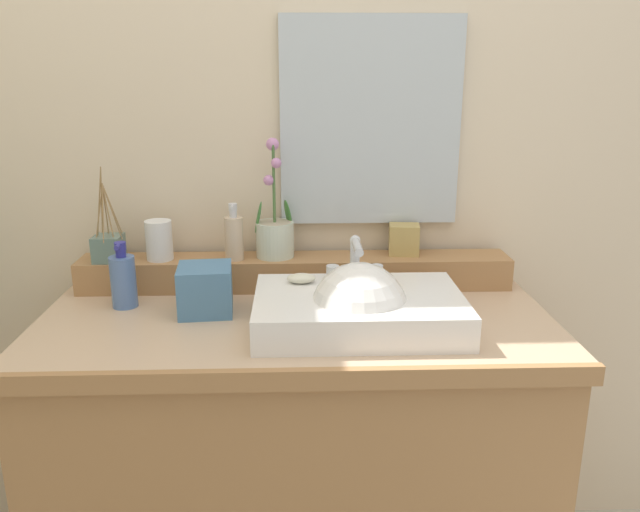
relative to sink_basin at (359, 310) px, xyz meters
name	(u,v)px	position (x,y,z in m)	size (l,w,h in m)	color
wall_back	(294,109)	(-0.15, 0.48, 0.43)	(2.99, 0.20, 2.62)	beige
vanity_cabinet	(297,463)	(-0.15, 0.07, -0.46)	(1.25, 0.60, 0.84)	#A67647
back_ledge	(296,272)	(-0.15, 0.30, 0.00)	(1.18, 0.13, 0.09)	#A67647
sink_basin	(359,310)	(0.00, 0.00, 0.00)	(0.48, 0.33, 0.26)	white
soap_bar	(301,278)	(-0.13, 0.10, 0.05)	(0.07, 0.04, 0.02)	beige
potted_plant	(275,232)	(-0.20, 0.31, 0.11)	(0.11, 0.10, 0.32)	beige
soap_dispenser	(234,237)	(-0.31, 0.28, 0.11)	(0.05, 0.05, 0.15)	beige
tumbler_cup	(159,240)	(-0.52, 0.29, 0.10)	(0.07, 0.07, 0.11)	silver
reed_diffuser	(109,247)	(-0.65, 0.28, 0.08)	(0.08, 0.08, 0.25)	slate
trinket_box	(404,239)	(0.15, 0.32, 0.09)	(0.08, 0.07, 0.08)	tan
lotion_bottle	(123,280)	(-0.58, 0.16, 0.03)	(0.06, 0.07, 0.17)	#5171AA
tissue_box	(205,289)	(-0.37, 0.11, 0.02)	(0.13, 0.13, 0.12)	teal
mirror	(370,122)	(0.06, 0.37, 0.40)	(0.49, 0.02, 0.56)	silver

